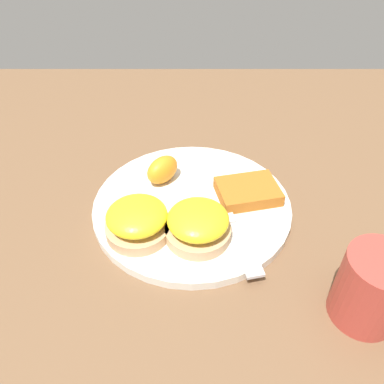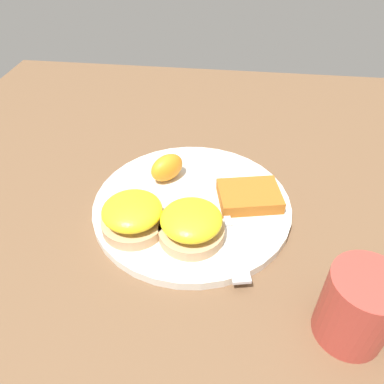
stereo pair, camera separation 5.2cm
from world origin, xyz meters
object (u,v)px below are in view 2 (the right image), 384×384
Objects in this scene: sandwich_benedict_left at (133,215)px; fork at (230,230)px; hashbrown_patty at (249,196)px; orange_wedge at (167,168)px; cup at (359,307)px; sandwich_benedict_right at (191,224)px.

sandwich_benedict_left is 0.44× the size of fork.
orange_wedge is at bearing 163.46° from hashbrown_patty.
hashbrown_patty is at bearing 120.73° from cup.
sandwich_benedict_right is at bearing -162.69° from fork.
sandwich_benedict_right is at bearing -132.83° from hashbrown_patty.
cup is at bearing -59.27° from hashbrown_patty.
fork is at bearing -110.76° from hashbrown_patty.
sandwich_benedict_left is at bearing 157.12° from cup.
orange_wedge is (-0.14, 0.04, 0.01)m from hashbrown_patty.
hashbrown_patty is 0.07m from fork.
sandwich_benedict_left is at bearing 175.04° from sandwich_benedict_right.
sandwich_benedict_left reaches higher than orange_wedge.
hashbrown_patty is 0.23m from cup.
fork is (-0.03, -0.07, -0.01)m from hashbrown_patty.
orange_wedge reaches higher than hashbrown_patty.
hashbrown_patty is at bearing 25.65° from sandwich_benedict_left.
hashbrown_patty is 1.55× the size of orange_wedge.
sandwich_benedict_left is at bearing -176.11° from fork.
sandwich_benedict_left is 0.99× the size of hashbrown_patty.
cup is at bearing -43.16° from orange_wedge.
cup is at bearing -29.48° from sandwich_benedict_right.
cup reaches higher than sandwich_benedict_left.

